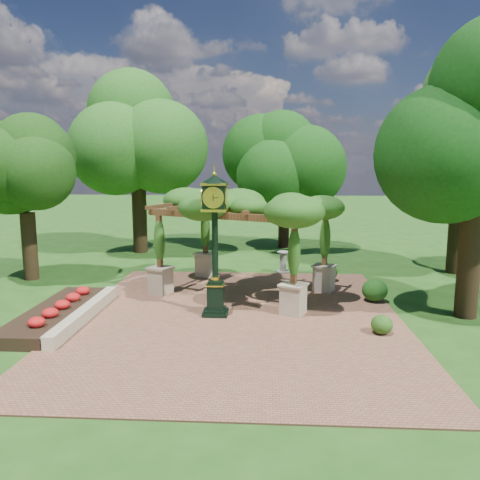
{
  "coord_description": "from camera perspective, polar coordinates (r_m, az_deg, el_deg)",
  "views": [
    {
      "loc": [
        0.9,
        -12.86,
        4.68
      ],
      "look_at": [
        0.0,
        2.5,
        2.2
      ],
      "focal_mm": 35.0,
      "sensor_mm": 36.0,
      "label": 1
    }
  ],
  "objects": [
    {
      "name": "tree_west_far",
      "position": [
        25.64,
        -12.47,
        12.61
      ],
      "size": [
        4.52,
        4.52,
        9.23
      ],
      "color": "#302312",
      "rests_on": "ground"
    },
    {
      "name": "tree_east_far",
      "position": [
        22.22,
        25.71,
        12.32
      ],
      "size": [
        4.31,
        4.31,
        9.12
      ],
      "color": "#312113",
      "rests_on": "ground"
    },
    {
      "name": "shrub_mid",
      "position": [
        16.77,
        16.1,
        -5.9
      ],
      "size": [
        0.95,
        0.95,
        0.78
      ],
      "primitive_type": "ellipsoid",
      "rotation": [
        0.0,
        0.0,
        -0.11
      ],
      "color": "#1B4A14",
      "rests_on": "brick_plaza"
    },
    {
      "name": "pergola",
      "position": [
        16.8,
        0.38,
        3.73
      ],
      "size": [
        6.99,
        5.87,
        3.77
      ],
      "rotation": [
        0.0,
        0.0,
        -0.43
      ],
      "color": "#BCAB8C",
      "rests_on": "brick_plaza"
    },
    {
      "name": "shrub_front",
      "position": [
        13.73,
        16.9,
        -9.83
      ],
      "size": [
        0.79,
        0.79,
        0.53
      ],
      "primitive_type": "ellipsoid",
      "rotation": [
        0.0,
        0.0,
        0.43
      ],
      "color": "#254E16",
      "rests_on": "brick_plaza"
    },
    {
      "name": "border_wall",
      "position": [
        15.13,
        -18.35,
        -8.55
      ],
      "size": [
        0.35,
        5.0,
        0.4
      ],
      "primitive_type": "cube",
      "color": "#C6B793",
      "rests_on": "ground"
    },
    {
      "name": "ground",
      "position": [
        13.72,
        -0.62,
        -10.79
      ],
      "size": [
        120.0,
        120.0,
        0.0
      ],
      "primitive_type": "plane",
      "color": "#1E4714",
      "rests_on": "ground"
    },
    {
      "name": "tree_east_near",
      "position": [
        15.73,
        27.21,
        12.3
      ],
      "size": [
        4.45,
        4.45,
        8.46
      ],
      "color": "#352315",
      "rests_on": "ground"
    },
    {
      "name": "shrub_back",
      "position": [
        19.22,
        10.6,
        -3.85
      ],
      "size": [
        0.99,
        0.99,
        0.74
      ],
      "primitive_type": "ellipsoid",
      "rotation": [
        0.0,
        0.0,
        0.24
      ],
      "color": "#31641D",
      "rests_on": "brick_plaza"
    },
    {
      "name": "brick_plaza",
      "position": [
        14.65,
        -0.35,
        -9.39
      ],
      "size": [
        10.0,
        12.0,
        0.04
      ],
      "primitive_type": "cube",
      "color": "brown",
      "rests_on": "ground"
    },
    {
      "name": "tree_west_near",
      "position": [
        20.75,
        -24.9,
        8.88
      ],
      "size": [
        3.49,
        3.49,
        7.13
      ],
      "color": "#382716",
      "rests_on": "ground"
    },
    {
      "name": "tree_north",
      "position": [
        26.56,
        5.46,
        8.95
      ],
      "size": [
        4.24,
        4.24,
        6.7
      ],
      "color": "black",
      "rests_on": "ground"
    },
    {
      "name": "sundial",
      "position": [
        20.47,
        5.27,
        -2.89
      ],
      "size": [
        0.67,
        0.67,
        0.96
      ],
      "rotation": [
        0.0,
        0.0,
        0.32
      ],
      "color": "gray",
      "rests_on": "ground"
    },
    {
      "name": "flower_bed",
      "position": [
        15.48,
        -21.47,
        -8.4
      ],
      "size": [
        1.5,
        5.0,
        0.36
      ],
      "primitive_type": "cube",
      "color": "red",
      "rests_on": "ground"
    },
    {
      "name": "pedestal_clock",
      "position": [
        14.28,
        -3.08,
        0.98
      ],
      "size": [
        0.88,
        0.88,
        4.43
      ],
      "rotation": [
        0.0,
        0.0,
        -0.01
      ],
      "color": "black",
      "rests_on": "brick_plaza"
    }
  ]
}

